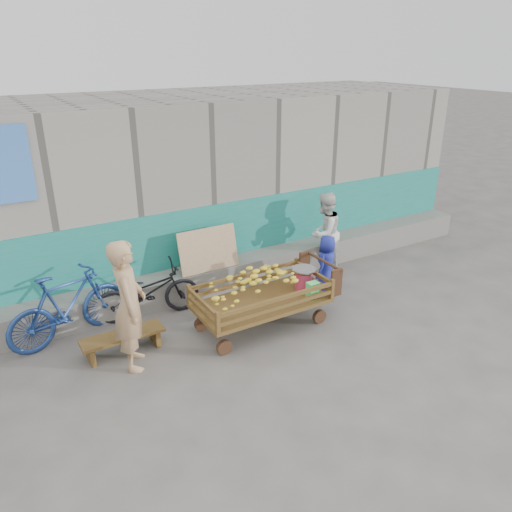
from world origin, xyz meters
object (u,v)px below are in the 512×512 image
bench (123,339)px  vendor_man (129,305)px  woman (324,233)px  bicycle_dark (147,292)px  bicycle_blue (68,306)px  banana_cart (259,290)px  child (327,264)px

bench → vendor_man: bearing=-83.5°
woman → bicycle_dark: bearing=-20.9°
woman → bicycle_blue: bearing=-20.3°
bench → vendor_man: 0.75m
bicycle_blue → bench: bearing=-157.4°
bench → bicycle_blue: (-0.52, 0.70, 0.31)m
bench → woman: size_ratio=0.75×
banana_cart → bench: size_ratio=1.91×
banana_cart → vendor_man: size_ratio=1.21×
bench → child: size_ratio=1.10×
vendor_man → child: (3.40, 0.38, -0.36)m
child → bicycle_dark: child is taller
woman → bicycle_dark: woman is taller
bench → bicycle_dark: size_ratio=0.70×
bench → banana_cart: bearing=-11.8°
banana_cart → bicycle_blue: bearing=155.6°
woman → bicycle_blue: woman is taller
vendor_man → bicycle_blue: 1.24m
woman → vendor_man: bearing=-5.1°
banana_cart → vendor_man: bearing=178.6°
vendor_man → woman: (3.89, 1.09, -0.13)m
bicycle_blue → vendor_man: bearing=-166.0°
woman → child: bearing=34.7°
woman → child: woman is taller
banana_cart → child: 1.61m
child → bicycle_blue: size_ratio=0.58×
banana_cart → woman: (2.04, 1.13, 0.13)m
vendor_man → woman: bearing=-57.1°
vendor_man → bicycle_blue: bearing=45.4°
vendor_man → child: bearing=-66.4°
banana_cart → bicycle_dark: (-1.27, 1.14, -0.19)m
banana_cart → vendor_man: 1.87m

